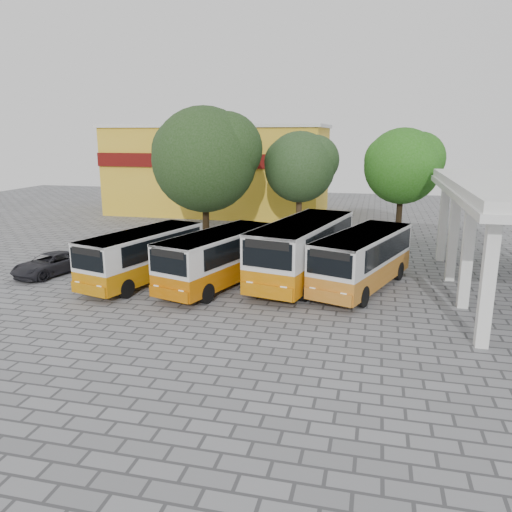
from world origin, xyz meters
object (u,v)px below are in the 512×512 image
(bus_far_left, at_px, (143,253))
(bus_centre_left, at_px, (219,256))
(bus_far_right, at_px, (363,257))
(parked_car, at_px, (50,264))
(bus_centre_right, at_px, (303,247))

(bus_far_left, xyz_separation_m, bus_centre_left, (3.96, 0.25, 0.05))
(bus_far_left, bearing_deg, bus_far_right, 23.24)
(bus_far_right, distance_m, parked_car, 16.67)
(bus_far_left, bearing_deg, parked_car, -166.25)
(bus_centre_left, bearing_deg, bus_far_left, -159.09)
(bus_far_left, relative_size, bus_far_right, 0.94)
(bus_far_left, relative_size, parked_car, 1.86)
(parked_car, bearing_deg, bus_far_right, 19.54)
(bus_centre_left, bearing_deg, bus_far_right, 27.43)
(bus_centre_right, bearing_deg, bus_far_right, 3.43)
(bus_centre_left, relative_size, parked_car, 1.93)
(bus_centre_left, height_order, bus_centre_right, bus_centre_right)
(bus_far_right, bearing_deg, bus_centre_left, -150.32)
(parked_car, bearing_deg, bus_centre_right, 22.57)
(bus_centre_left, bearing_deg, bus_centre_right, 40.93)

